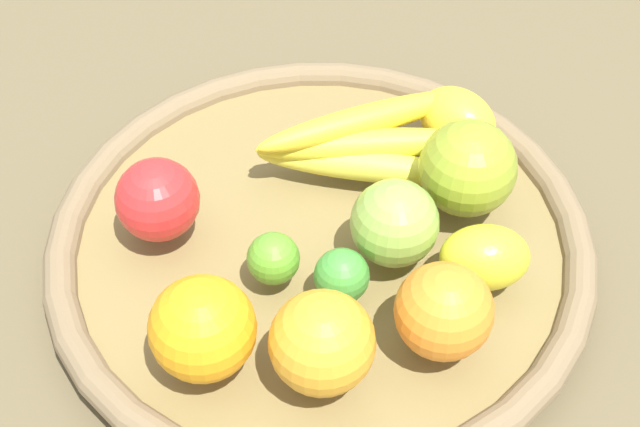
{
  "coord_description": "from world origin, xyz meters",
  "views": [
    {
      "loc": [
        0.38,
        -0.31,
        0.6
      ],
      "look_at": [
        0.0,
        0.0,
        0.06
      ],
      "focal_mm": 53.17,
      "sensor_mm": 36.0,
      "label": 1
    }
  ],
  "objects_px": {
    "lime_0": "(342,276)",
    "orange_1": "(449,308)",
    "apple_1": "(468,168)",
    "lime_1": "(273,259)",
    "orange_2": "(202,329)",
    "banana_bunch": "(366,144)",
    "apple_2": "(157,200)",
    "orange_0": "(322,343)",
    "lemon_1": "(485,257)",
    "lemon_0": "(457,119)",
    "apple_0": "(395,223)"
  },
  "relations": [
    {
      "from": "orange_2",
      "to": "apple_0",
      "type": "bearing_deg",
      "value": 86.68
    },
    {
      "from": "lime_0",
      "to": "lemon_1",
      "type": "xyz_separation_m",
      "value": [
        0.06,
        0.09,
        0.0
      ]
    },
    {
      "from": "lime_0",
      "to": "apple_0",
      "type": "xyz_separation_m",
      "value": [
        -0.01,
        0.06,
        0.01
      ]
    },
    {
      "from": "orange_1",
      "to": "lime_1",
      "type": "bearing_deg",
      "value": -153.71
    },
    {
      "from": "banana_bunch",
      "to": "lemon_0",
      "type": "xyz_separation_m",
      "value": [
        0.03,
        0.08,
        0.0
      ]
    },
    {
      "from": "apple_2",
      "to": "lime_0",
      "type": "xyz_separation_m",
      "value": [
        0.14,
        0.07,
        -0.01
      ]
    },
    {
      "from": "lemon_0",
      "to": "lime_1",
      "type": "bearing_deg",
      "value": -85.01
    },
    {
      "from": "banana_bunch",
      "to": "orange_2",
      "type": "height_order",
      "value": "orange_2"
    },
    {
      "from": "lime_0",
      "to": "apple_1",
      "type": "distance_m",
      "value": 0.14
    },
    {
      "from": "apple_1",
      "to": "lime_1",
      "type": "bearing_deg",
      "value": -102.48
    },
    {
      "from": "banana_bunch",
      "to": "apple_2",
      "type": "xyz_separation_m",
      "value": [
        -0.05,
        -0.17,
        0.01
      ]
    },
    {
      "from": "apple_0",
      "to": "banana_bunch",
      "type": "bearing_deg",
      "value": 151.45
    },
    {
      "from": "lime_0",
      "to": "lime_1",
      "type": "bearing_deg",
      "value": -147.8
    },
    {
      "from": "orange_0",
      "to": "orange_1",
      "type": "distance_m",
      "value": 0.09
    },
    {
      "from": "apple_1",
      "to": "orange_2",
      "type": "bearing_deg",
      "value": -91.5
    },
    {
      "from": "apple_2",
      "to": "lemon_0",
      "type": "relative_size",
      "value": 0.93
    },
    {
      "from": "banana_bunch",
      "to": "orange_1",
      "type": "xyz_separation_m",
      "value": [
        0.17,
        -0.07,
        0.01
      ]
    },
    {
      "from": "lime_0",
      "to": "lemon_1",
      "type": "relative_size",
      "value": 0.62
    },
    {
      "from": "lemon_0",
      "to": "lemon_1",
      "type": "distance_m",
      "value": 0.15
    },
    {
      "from": "apple_0",
      "to": "lemon_1",
      "type": "xyz_separation_m",
      "value": [
        0.06,
        0.03,
        -0.01
      ]
    },
    {
      "from": "banana_bunch",
      "to": "lime_0",
      "type": "bearing_deg",
      "value": -48.51
    },
    {
      "from": "apple_2",
      "to": "lemon_1",
      "type": "height_order",
      "value": "apple_2"
    },
    {
      "from": "apple_2",
      "to": "apple_0",
      "type": "height_order",
      "value": "apple_0"
    },
    {
      "from": "banana_bunch",
      "to": "lime_0",
      "type": "distance_m",
      "value": 0.14
    },
    {
      "from": "lemon_0",
      "to": "orange_0",
      "type": "xyz_separation_m",
      "value": [
        0.11,
        -0.24,
        0.01
      ]
    },
    {
      "from": "lime_1",
      "to": "orange_1",
      "type": "xyz_separation_m",
      "value": [
        0.12,
        0.06,
        0.01
      ]
    },
    {
      "from": "lemon_1",
      "to": "orange_1",
      "type": "relative_size",
      "value": 0.96
    },
    {
      "from": "lemon_0",
      "to": "apple_0",
      "type": "distance_m",
      "value": 0.14
    },
    {
      "from": "apple_0",
      "to": "orange_1",
      "type": "bearing_deg",
      "value": -16.52
    },
    {
      "from": "apple_0",
      "to": "orange_0",
      "type": "distance_m",
      "value": 0.12
    },
    {
      "from": "lemon_1",
      "to": "lime_1",
      "type": "bearing_deg",
      "value": -130.36
    },
    {
      "from": "orange_1",
      "to": "orange_2",
      "type": "distance_m",
      "value": 0.17
    },
    {
      "from": "lime_0",
      "to": "orange_2",
      "type": "distance_m",
      "value": 0.11
    },
    {
      "from": "apple_2",
      "to": "orange_0",
      "type": "bearing_deg",
      "value": 3.9
    },
    {
      "from": "banana_bunch",
      "to": "orange_0",
      "type": "distance_m",
      "value": 0.21
    },
    {
      "from": "banana_bunch",
      "to": "lime_1",
      "type": "height_order",
      "value": "banana_bunch"
    },
    {
      "from": "apple_1",
      "to": "orange_1",
      "type": "distance_m",
      "value": 0.13
    },
    {
      "from": "lime_1",
      "to": "orange_1",
      "type": "distance_m",
      "value": 0.14
    },
    {
      "from": "lime_0",
      "to": "apple_2",
      "type": "bearing_deg",
      "value": -154.04
    },
    {
      "from": "banana_bunch",
      "to": "lemon_0",
      "type": "relative_size",
      "value": 2.6
    },
    {
      "from": "lemon_0",
      "to": "banana_bunch",
      "type": "bearing_deg",
      "value": -109.34
    },
    {
      "from": "lime_0",
      "to": "orange_1",
      "type": "height_order",
      "value": "orange_1"
    },
    {
      "from": "lime_1",
      "to": "orange_1",
      "type": "height_order",
      "value": "orange_1"
    },
    {
      "from": "orange_0",
      "to": "orange_2",
      "type": "xyz_separation_m",
      "value": [
        -0.06,
        -0.06,
        0.0
      ]
    },
    {
      "from": "lemon_0",
      "to": "lemon_1",
      "type": "relative_size",
      "value": 1.05
    },
    {
      "from": "apple_1",
      "to": "orange_1",
      "type": "xyz_separation_m",
      "value": [
        0.09,
        -0.1,
        -0.0
      ]
    },
    {
      "from": "lime_1",
      "to": "apple_1",
      "type": "height_order",
      "value": "apple_1"
    },
    {
      "from": "orange_2",
      "to": "apple_2",
      "type": "bearing_deg",
      "value": 160.83
    },
    {
      "from": "orange_0",
      "to": "lemon_0",
      "type": "bearing_deg",
      "value": 114.58
    },
    {
      "from": "lemon_1",
      "to": "orange_0",
      "type": "xyz_separation_m",
      "value": [
        -0.01,
        -0.15,
        0.01
      ]
    }
  ]
}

